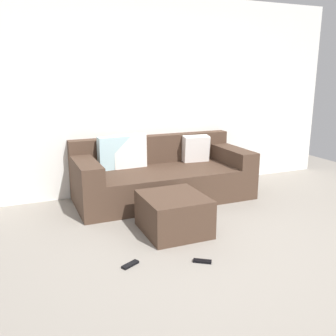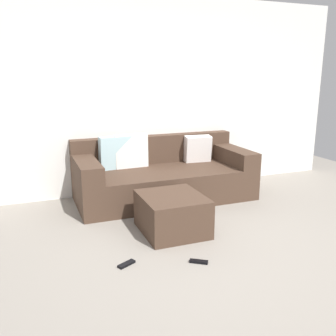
{
  "view_description": "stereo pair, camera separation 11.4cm",
  "coord_description": "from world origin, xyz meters",
  "px_view_note": "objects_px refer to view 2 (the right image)",
  "views": [
    {
      "loc": [
        -1.76,
        -2.54,
        1.62
      ],
      "look_at": [
        -0.14,
        1.31,
        0.56
      ],
      "focal_mm": 39.86,
      "sensor_mm": 36.0,
      "label": 1
    },
    {
      "loc": [
        -1.66,
        -2.58,
        1.62
      ],
      "look_at": [
        -0.14,
        1.31,
        0.56
      ],
      "focal_mm": 39.86,
      "sensor_mm": 36.0,
      "label": 2
    }
  ],
  "objects_px": {
    "ottoman": "(172,214)",
    "remote_near_ottoman": "(199,262)",
    "couch_sectional": "(163,176)",
    "remote_by_storage_bin": "(126,264)"
  },
  "relations": [
    {
      "from": "ottoman",
      "to": "remote_by_storage_bin",
      "type": "relative_size",
      "value": 4.16
    },
    {
      "from": "ottoman",
      "to": "remote_near_ottoman",
      "type": "xyz_separation_m",
      "value": [
        -0.03,
        -0.71,
        -0.19
      ]
    },
    {
      "from": "remote_by_storage_bin",
      "to": "ottoman",
      "type": "bearing_deg",
      "value": 12.62
    },
    {
      "from": "couch_sectional",
      "to": "remote_by_storage_bin",
      "type": "xyz_separation_m",
      "value": [
        -0.93,
        -1.6,
        -0.29
      ]
    },
    {
      "from": "couch_sectional",
      "to": "remote_by_storage_bin",
      "type": "height_order",
      "value": "couch_sectional"
    },
    {
      "from": "couch_sectional",
      "to": "ottoman",
      "type": "relative_size",
      "value": 3.27
    },
    {
      "from": "ottoman",
      "to": "couch_sectional",
      "type": "bearing_deg",
      "value": 74.64
    },
    {
      "from": "couch_sectional",
      "to": "remote_by_storage_bin",
      "type": "bearing_deg",
      "value": -120.27
    },
    {
      "from": "ottoman",
      "to": "remote_by_storage_bin",
      "type": "height_order",
      "value": "ottoman"
    },
    {
      "from": "couch_sectional",
      "to": "ottoman",
      "type": "bearing_deg",
      "value": -105.36
    }
  ]
}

